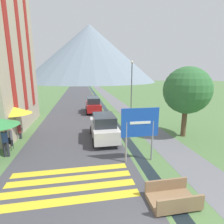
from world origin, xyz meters
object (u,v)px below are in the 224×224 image
at_px(road_sign, 140,127).
at_px(cafe_chair_far_right, 19,129).
at_px(person_standing_terrace, 5,141).
at_px(streetlamp, 132,83).
at_px(cafe_umbrella_middle_yellow, 15,110).
at_px(person_seated_near, 10,136).
at_px(footbridge, 172,198).
at_px(parked_car_far, 93,105).
at_px(cafe_chair_far_left, 16,130).
at_px(parked_car_near, 104,127).
at_px(person_seated_far, 19,130).
at_px(cafe_chair_near_right, 8,142).
at_px(tree_by_path, 187,91).

xyz_separation_m(road_sign, cafe_chair_far_right, (-7.69, 5.49, -1.41)).
xyz_separation_m(person_standing_terrace, streetlamp, (10.00, 9.27, 2.51)).
xyz_separation_m(cafe_umbrella_middle_yellow, person_seated_near, (-0.09, -1.17, -1.42)).
relative_size(footbridge, person_standing_terrace, 1.02).
distance_m(parked_car_far, cafe_chair_far_left, 9.60).
height_order(footbridge, parked_car_far, parked_car_far).
bearing_deg(person_seated_near, parked_car_near, 1.39).
distance_m(parked_car_far, person_seated_far, 9.73).
bearing_deg(person_standing_terrace, cafe_umbrella_middle_yellow, 95.52).
relative_size(cafe_chair_far_right, person_standing_terrace, 0.51).
bearing_deg(person_seated_far, streetlamp, 32.24).
bearing_deg(road_sign, streetlamp, 75.85).
distance_m(parked_car_near, cafe_chair_near_right, 6.06).
height_order(footbridge, cafe_umbrella_middle_yellow, cafe_umbrella_middle_yellow).
height_order(road_sign, cafe_chair_far_right, road_sign).
bearing_deg(parked_car_far, footbridge, -83.84).
height_order(parked_car_near, cafe_chair_near_right, parked_car_near).
bearing_deg(person_seated_near, streetlamp, 36.76).
height_order(road_sign, footbridge, road_sign).
distance_m(cafe_umbrella_middle_yellow, person_seated_far, 1.45).
relative_size(parked_car_near, cafe_chair_near_right, 4.84).
relative_size(parked_car_near, parked_car_far, 1.06).
height_order(parked_car_near, streetlamp, streetlamp).
bearing_deg(cafe_chair_near_right, streetlamp, 15.27).
bearing_deg(parked_car_far, road_sign, -83.04).
bearing_deg(parked_car_near, person_seated_far, 169.14).
height_order(cafe_umbrella_middle_yellow, person_standing_terrace, cafe_umbrella_middle_yellow).
xyz_separation_m(footbridge, person_seated_far, (-7.57, 7.89, 0.46)).
distance_m(cafe_chair_far_left, streetlamp, 12.49).
bearing_deg(person_seated_near, tree_by_path, -1.20).
height_order(cafe_chair_far_right, person_standing_terrace, person_standing_terrace).
distance_m(footbridge, streetlamp, 14.92).
bearing_deg(footbridge, streetlamp, 79.61).
bearing_deg(cafe_chair_far_left, cafe_chair_far_right, 79.02).
relative_size(person_standing_terrace, person_seated_near, 1.31).
height_order(cafe_chair_far_right, streetlamp, streetlamp).
bearing_deg(cafe_chair_far_right, person_seated_near, -92.97).
bearing_deg(parked_car_near, cafe_chair_far_right, 162.49).
bearing_deg(cafe_chair_far_left, person_seated_near, -81.83).
bearing_deg(parked_car_near, cafe_chair_far_left, 165.68).
bearing_deg(road_sign, parked_car_far, 96.96).
xyz_separation_m(footbridge, cafe_chair_near_right, (-7.59, 5.92, 0.29)).
relative_size(footbridge, cafe_chair_near_right, 2.00).
height_order(cafe_chair_near_right, cafe_chair_far_left, same).
distance_m(parked_car_near, tree_by_path, 6.48).
bearing_deg(road_sign, cafe_chair_near_right, 160.02).
bearing_deg(cafe_chair_far_left, cafe_chair_near_right, -80.76).
bearing_deg(cafe_umbrella_middle_yellow, cafe_chair_far_right, 103.35).
distance_m(cafe_chair_near_right, person_seated_near, 0.71).
distance_m(footbridge, parked_car_far, 15.74).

